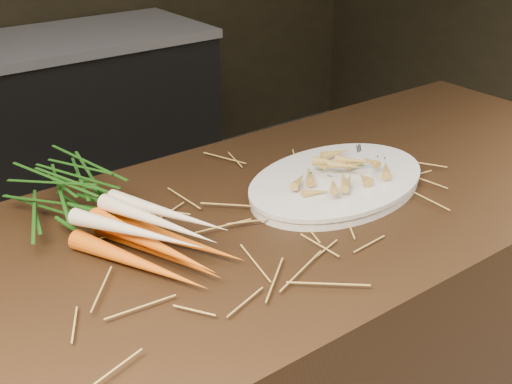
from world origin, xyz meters
TOP-DOWN VIEW (x-y plane):
  - back_counter at (0.30, 2.18)m, footprint 1.82×0.62m
  - straw_bedding at (0.00, 0.30)m, footprint 1.40×0.60m
  - root_veg_bunch at (-0.05, 0.42)m, footprint 0.31×0.52m
  - serving_platter at (0.42, 0.29)m, footprint 0.45×0.33m
  - roasted_veg_heap at (0.42, 0.29)m, footprint 0.22×0.17m
  - serving_fork at (0.57, 0.29)m, footprint 0.11×0.13m

SIDE VIEW (x-z plane):
  - back_counter at x=0.30m, z-range 0.00..0.84m
  - straw_bedding at x=0.00m, z-range 0.90..0.92m
  - serving_platter at x=0.42m, z-range 0.90..0.92m
  - serving_fork at x=0.57m, z-range 0.92..0.93m
  - roasted_veg_heap at x=0.42m, z-range 0.92..0.97m
  - root_veg_bunch at x=-0.05m, z-range 0.90..0.99m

